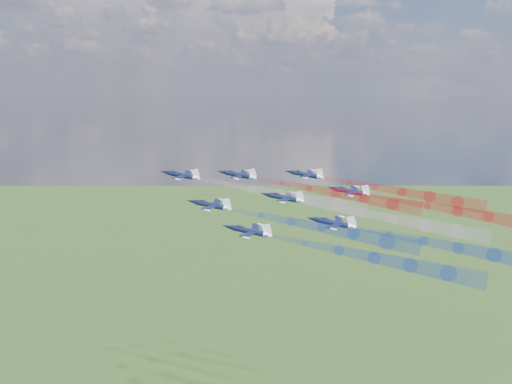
# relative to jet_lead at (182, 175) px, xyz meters

# --- Properties ---
(jet_lead) EXTENTS (13.23, 11.54, 5.44)m
(jet_lead) POSITION_rel_jet_lead_xyz_m (0.00, 0.00, 0.00)
(jet_lead) COLOR black
(trail_lead) EXTENTS (41.42, 13.41, 9.65)m
(trail_lead) POSITION_rel_jet_lead_xyz_m (24.84, -5.75, -3.44)
(trail_lead) COLOR white
(jet_inner_left) EXTENTS (13.23, 11.54, 5.44)m
(jet_inner_left) POSITION_rel_jet_lead_xyz_m (9.79, -15.51, -4.56)
(jet_inner_left) COLOR black
(trail_inner_left) EXTENTS (41.42, 13.41, 9.65)m
(trail_inner_left) POSITION_rel_jet_lead_xyz_m (34.63, -21.26, -7.99)
(trail_inner_left) COLOR blue
(jet_inner_right) EXTENTS (13.23, 11.54, 5.44)m
(jet_inner_right) POSITION_rel_jet_lead_xyz_m (13.49, 6.38, -0.59)
(jet_inner_right) COLOR black
(trail_inner_right) EXTENTS (41.42, 13.41, 9.65)m
(trail_inner_right) POSITION_rel_jet_lead_xyz_m (38.33, 0.63, -4.03)
(trail_inner_right) COLOR red
(jet_outer_left) EXTENTS (13.23, 11.54, 5.44)m
(jet_outer_left) POSITION_rel_jet_lead_xyz_m (19.70, -28.18, -7.48)
(jet_outer_left) COLOR black
(trail_outer_left) EXTENTS (41.42, 13.41, 9.65)m
(trail_outer_left) POSITION_rel_jet_lead_xyz_m (44.54, -33.93, -10.92)
(trail_outer_left) COLOR blue
(jet_center_third) EXTENTS (13.23, 11.54, 5.44)m
(jet_center_third) POSITION_rel_jet_lead_xyz_m (25.81, -7.26, -4.02)
(jet_center_third) COLOR black
(trail_center_third) EXTENTS (41.42, 13.41, 9.65)m
(trail_center_third) POSITION_rel_jet_lead_xyz_m (50.65, -13.01, -7.46)
(trail_center_third) COLOR white
(jet_outer_right) EXTENTS (13.23, 11.54, 5.44)m
(jet_outer_right) POSITION_rel_jet_lead_xyz_m (30.65, 14.98, -1.44)
(jet_outer_right) COLOR black
(trail_outer_right) EXTENTS (41.42, 13.41, 9.65)m
(trail_outer_right) POSITION_rel_jet_lead_xyz_m (55.49, 9.23, -4.88)
(trail_outer_right) COLOR red
(jet_rear_left) EXTENTS (13.23, 11.54, 5.44)m
(jet_rear_left) POSITION_rel_jet_lead_xyz_m (37.06, -20.95, -6.99)
(jet_rear_left) COLOR black
(trail_rear_left) EXTENTS (41.42, 13.41, 9.65)m
(trail_rear_left) POSITION_rel_jet_lead_xyz_m (61.90, -26.69, -10.43)
(trail_rear_left) COLOR blue
(jet_rear_right) EXTENTS (13.23, 11.54, 5.44)m
(jet_rear_right) POSITION_rel_jet_lead_xyz_m (41.76, 1.65, -3.72)
(jet_rear_right) COLOR black
(trail_rear_right) EXTENTS (41.42, 13.41, 9.65)m
(trail_rear_right) POSITION_rel_jet_lead_xyz_m (66.60, -4.10, -7.15)
(trail_rear_right) COLOR red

